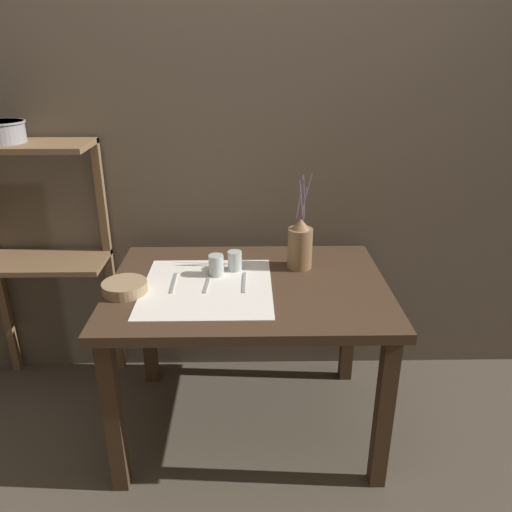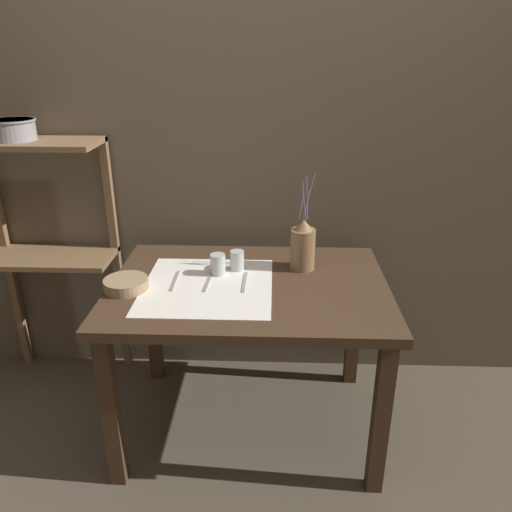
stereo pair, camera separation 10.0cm
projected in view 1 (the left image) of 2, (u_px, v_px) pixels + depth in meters
name	position (u px, v px, depth m)	size (l,w,h in m)	color
ground_plane	(250.00, 423.00, 2.30)	(12.00, 12.00, 0.00)	brown
stone_wall_back	(248.00, 141.00, 2.31)	(7.00, 0.06, 2.40)	brown
wooden_table	(249.00, 304.00, 2.06)	(1.13, 0.81, 0.72)	#422D1E
wooden_shelf_unit	(38.00, 224.00, 2.29)	(0.59, 0.28, 1.23)	brown
linen_cloth	(208.00, 287.00, 1.99)	(0.51, 0.54, 0.00)	white
pitcher_with_flowers	(301.00, 245.00, 2.13)	(0.11, 0.11, 0.42)	olive
wooden_bowl	(125.00, 287.00, 1.94)	(0.17, 0.17, 0.04)	#9E7F5B
glass_tumbler_near	(217.00, 265.00, 2.07)	(0.06, 0.06, 0.09)	#B7C1BC
glass_tumbler_far	(235.00, 261.00, 2.12)	(0.06, 0.06, 0.08)	#B7C1BC
fork_outer	(174.00, 283.00, 2.01)	(0.02, 0.19, 0.00)	#939399
spoon_outer	(210.00, 276.00, 2.07)	(0.03, 0.20, 0.02)	#939399
fork_inner	(245.00, 283.00, 2.02)	(0.01, 0.19, 0.00)	#939399
metal_pot_large	(2.00, 131.00, 2.09)	(0.20, 0.20, 0.09)	#939399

